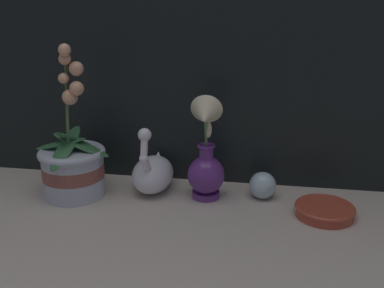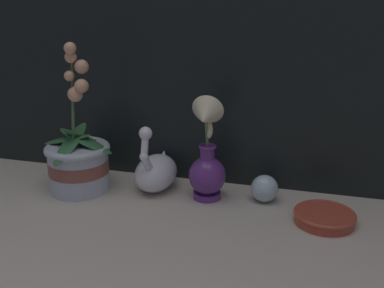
# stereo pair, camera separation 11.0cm
# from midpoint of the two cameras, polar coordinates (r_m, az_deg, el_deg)

# --- Properties ---
(ground_plane) EXTENTS (2.80, 2.80, 0.00)m
(ground_plane) POSITION_cam_midpoint_polar(r_m,az_deg,el_deg) (1.04, 0.92, -10.75)
(ground_plane) COLOR #BCB2A3
(orchid_potted_plant) EXTENTS (0.20, 0.22, 0.40)m
(orchid_potted_plant) POSITION_cam_midpoint_polar(r_m,az_deg,el_deg) (1.23, -11.75, -2.02)
(orchid_potted_plant) COLOR #B2BCCC
(orchid_potted_plant) RESTS_ON ground_plane
(swan_figurine) EXTENTS (0.11, 0.19, 0.20)m
(swan_figurine) POSITION_cam_midpoint_polar(r_m,az_deg,el_deg) (1.22, -1.99, -3.42)
(swan_figurine) COLOR white
(swan_figurine) RESTS_ON ground_plane
(blue_vase) EXTENTS (0.10, 0.12, 0.28)m
(blue_vase) POSITION_cam_midpoint_polar(r_m,az_deg,el_deg) (1.14, 4.66, -2.23)
(blue_vase) COLOR #602D7F
(blue_vase) RESTS_ON ground_plane
(glass_sphere) EXTENTS (0.07, 0.07, 0.07)m
(glass_sphere) POSITION_cam_midpoint_polar(r_m,az_deg,el_deg) (1.18, 11.87, -5.60)
(glass_sphere) COLOR silver
(glass_sphere) RESTS_ON ground_plane
(amber_dish) EXTENTS (0.14, 0.14, 0.03)m
(amber_dish) POSITION_cam_midpoint_polar(r_m,az_deg,el_deg) (1.12, 19.26, -8.73)
(amber_dish) COLOR #A8422D
(amber_dish) RESTS_ON ground_plane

